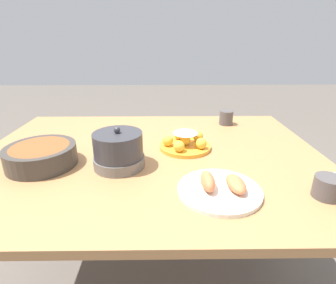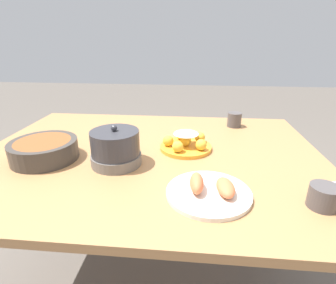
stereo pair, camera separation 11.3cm
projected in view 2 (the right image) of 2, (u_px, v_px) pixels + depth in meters
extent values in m
plane|color=#5B544C|center=(153.00, 278.00, 1.41)|extent=(12.00, 12.00, 0.00)
cylinder|color=#A87547|center=(269.00, 179.00, 1.67)|extent=(0.06, 0.06, 0.72)
cylinder|color=#A87547|center=(65.00, 170.00, 1.79)|extent=(0.06, 0.06, 0.72)
cube|color=#A87547|center=(150.00, 155.00, 1.13)|extent=(1.45, 1.10, 0.03)
cylinder|color=gold|center=(186.00, 147.00, 1.16)|extent=(0.23, 0.23, 0.02)
sphere|color=yellow|center=(168.00, 141.00, 1.14)|extent=(0.05, 0.05, 0.05)
sphere|color=yellow|center=(178.00, 147.00, 1.08)|extent=(0.05, 0.05, 0.05)
sphere|color=yellow|center=(201.00, 145.00, 1.10)|extent=(0.05, 0.05, 0.05)
sphere|color=yellow|center=(200.00, 137.00, 1.18)|extent=(0.05, 0.05, 0.05)
sphere|color=yellow|center=(181.00, 135.00, 1.21)|extent=(0.05, 0.05, 0.05)
ellipsoid|color=white|center=(186.00, 134.00, 1.13)|extent=(0.11, 0.11, 0.02)
sphere|color=yellow|center=(186.00, 141.00, 1.14)|extent=(0.05, 0.05, 0.05)
cylinder|color=#3D3833|center=(44.00, 150.00, 1.05)|extent=(0.26, 0.26, 0.08)
cylinder|color=brown|center=(43.00, 143.00, 1.04)|extent=(0.21, 0.21, 0.01)
cylinder|color=silver|center=(209.00, 193.00, 0.82)|extent=(0.27, 0.27, 0.01)
ellipsoid|color=#E57042|center=(197.00, 183.00, 0.82)|extent=(0.05, 0.11, 0.05)
ellipsoid|color=#E57042|center=(225.00, 187.00, 0.80)|extent=(0.07, 0.11, 0.04)
cylinder|color=#4C4747|center=(234.00, 120.00, 1.43)|extent=(0.08, 0.08, 0.08)
cylinder|color=#4C4747|center=(324.00, 197.00, 0.75)|extent=(0.08, 0.08, 0.07)
cylinder|color=#66605B|center=(117.00, 159.00, 1.02)|extent=(0.19, 0.19, 0.04)
cylinder|color=#333338|center=(115.00, 143.00, 0.99)|extent=(0.18, 0.18, 0.09)
sphere|color=#333338|center=(114.00, 128.00, 0.97)|extent=(0.02, 0.02, 0.02)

